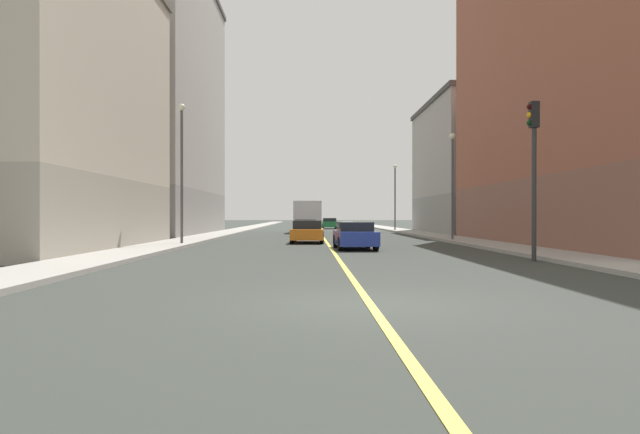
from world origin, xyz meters
name	(u,v)px	position (x,y,z in m)	size (l,w,h in m)	color
ground_plane	(370,304)	(0.00, 0.00, 0.00)	(400.00, 400.00, 0.00)	#323732
sidewalk_left	(402,231)	(8.36, 49.00, 0.07)	(2.51, 168.00, 0.15)	#9E9B93
sidewalk_right	(236,231)	(-8.36, 49.00, 0.07)	(2.51, 168.00, 0.15)	#9E9B93
lane_center_stripe	(319,231)	(0.00, 49.00, 0.01)	(0.16, 154.00, 0.01)	#E5D14C
building_left_near	(605,67)	(14.25, 19.61, 9.26)	(9.57, 24.99, 18.49)	brown
building_left_mid	(480,168)	(14.25, 41.72, 5.87)	(9.57, 16.86, 11.73)	gray
building_right_corner	(25,94)	(-14.25, 17.12, 7.24)	(9.57, 17.90, 14.46)	#9D9688
building_right_midblock	(150,103)	(-14.25, 38.72, 10.93)	(9.57, 22.73, 21.84)	gray
traffic_light_left_near	(534,157)	(6.69, 9.67, 3.61)	(0.40, 0.32, 5.53)	#2D2D2D
street_lamp_left_near	(452,174)	(7.71, 25.29, 4.12)	(0.36, 0.36, 6.47)	#4C4C51
street_lamp_right_near	(182,159)	(-7.71, 20.41, 4.55)	(0.36, 0.36, 7.28)	#4C4C51
street_lamp_left_far	(395,190)	(7.71, 49.08, 4.18)	(0.36, 0.36, 6.59)	#4C4C51
car_green	(329,223)	(1.48, 60.93, 0.65)	(1.90, 4.59, 1.29)	#1E6B38
car_blue	(355,236)	(1.10, 17.29, 0.64)	(1.94, 4.29, 1.28)	#23389E
car_white	(305,228)	(-1.35, 36.50, 0.64)	(2.00, 4.53, 1.28)	white
car_orange	(308,232)	(-1.13, 23.99, 0.64)	(1.99, 4.57, 1.31)	orange
box_truck	(307,216)	(-1.16, 44.47, 1.55)	(2.57, 7.66, 2.89)	beige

